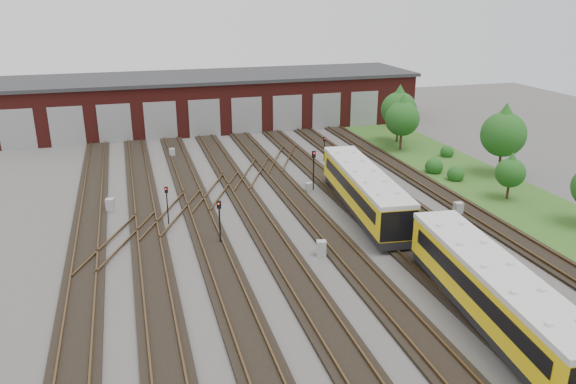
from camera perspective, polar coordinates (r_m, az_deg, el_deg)
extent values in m
plane|color=#474442|center=(35.78, 2.89, -6.87)|extent=(120.00, 120.00, 0.00)
cube|color=black|center=(34.26, -20.15, -9.26)|extent=(2.40, 70.00, 0.18)
cube|color=#503920|center=(34.26, -21.39, -9.11)|extent=(0.10, 70.00, 0.15)
cube|color=#503920|center=(34.12, -18.97, -8.92)|extent=(0.10, 70.00, 0.15)
cube|color=black|center=(34.11, -13.39, -8.66)|extent=(2.40, 70.00, 0.18)
cube|color=#503920|center=(34.02, -14.63, -8.53)|extent=(0.10, 70.00, 0.15)
cube|color=#503920|center=(34.05, -12.20, -8.30)|extent=(0.10, 70.00, 0.15)
cube|color=black|center=(34.42, -6.69, -7.95)|extent=(2.40, 70.00, 0.18)
cube|color=#503920|center=(34.26, -7.89, -7.84)|extent=(0.10, 70.00, 0.15)
cube|color=#503920|center=(34.45, -5.51, -7.57)|extent=(0.10, 70.00, 0.15)
cube|color=black|center=(35.19, -0.21, -7.16)|extent=(2.40, 70.00, 0.18)
cube|color=#503920|center=(34.95, -1.35, -7.06)|extent=(0.10, 70.00, 0.15)
cube|color=#503920|center=(35.30, 0.91, -6.77)|extent=(0.10, 70.00, 0.15)
cube|color=black|center=(36.39, 5.89, -6.32)|extent=(2.40, 70.00, 0.18)
cube|color=#503920|center=(36.07, 4.83, -6.24)|extent=(0.10, 70.00, 0.15)
cube|color=#503920|center=(36.58, 6.94, -5.94)|extent=(0.10, 70.00, 0.15)
cube|color=black|center=(37.97, 11.52, -5.49)|extent=(2.40, 70.00, 0.18)
cube|color=#503920|center=(37.59, 10.56, -5.41)|extent=(0.10, 70.00, 0.15)
cube|color=#503920|center=(38.22, 12.49, -5.12)|extent=(0.10, 70.00, 0.15)
cube|color=black|center=(39.89, 16.64, -4.68)|extent=(2.40, 70.00, 0.18)
cube|color=#503920|center=(39.46, 15.78, -4.60)|extent=(0.10, 70.00, 0.15)
cube|color=#503920|center=(40.21, 17.53, -4.32)|extent=(0.10, 70.00, 0.15)
cube|color=black|center=(42.11, 21.25, -3.92)|extent=(2.40, 70.00, 0.18)
cube|color=#503920|center=(41.63, 20.49, -3.84)|extent=(0.10, 70.00, 0.15)
cube|color=#503920|center=(42.47, 22.05, -3.59)|extent=(0.10, 70.00, 0.15)
cube|color=#503920|center=(43.23, -11.61, -2.09)|extent=(5.40, 9.62, 0.15)
cube|color=#503920|center=(47.37, -7.25, 0.10)|extent=(5.40, 9.62, 0.15)
cube|color=#503920|center=(51.80, -3.62, 1.93)|extent=(5.40, 9.62, 0.15)
cube|color=#503920|center=(39.47, -16.87, -4.71)|extent=(5.40, 9.62, 0.15)
cube|color=#503920|center=(56.45, -0.56, 3.46)|extent=(5.40, 9.62, 0.15)
cube|color=#531714|center=(72.18, -7.61, 9.09)|extent=(50.00, 12.00, 6.00)
cube|color=#2D2D2F|center=(71.69, -7.73, 11.56)|extent=(51.00, 12.50, 0.40)
cube|color=gray|center=(66.60, -25.83, 5.73)|extent=(3.60, 0.12, 4.40)
cube|color=gray|center=(65.94, -21.54, 6.19)|extent=(3.60, 0.12, 4.40)
cube|color=gray|center=(65.65, -17.19, 6.64)|extent=(3.60, 0.12, 4.40)
cube|color=gray|center=(65.74, -12.82, 7.04)|extent=(3.60, 0.12, 4.40)
cube|color=gray|center=(66.21, -8.47, 7.40)|extent=(3.60, 0.12, 4.40)
cube|color=gray|center=(67.05, -4.21, 7.71)|extent=(3.60, 0.12, 4.40)
cube|color=gray|center=(68.25, -0.06, 7.97)|extent=(3.60, 0.12, 4.40)
cube|color=gray|center=(69.78, 3.92, 8.19)|extent=(3.60, 0.12, 4.40)
cube|color=gray|center=(71.64, 7.72, 8.35)|extent=(3.60, 0.12, 4.40)
cube|color=#2B511B|center=(52.45, 19.16, 0.81)|extent=(8.00, 55.00, 0.05)
cube|color=black|center=(30.66, 19.90, -11.65)|extent=(3.80, 14.86, 0.59)
cube|color=#E7B60C|center=(30.00, 20.21, -9.39)|extent=(4.09, 14.89, 2.16)
cube|color=silver|center=(29.46, 20.49, -7.30)|extent=(4.19, 14.91, 0.29)
cube|color=black|center=(29.29, 18.04, -9.32)|extent=(1.43, 12.88, 0.83)
cube|color=black|center=(30.54, 22.39, -8.64)|extent=(1.43, 12.88, 0.83)
cube|color=black|center=(43.10, 7.64, -1.39)|extent=(3.80, 14.86, 0.59)
cube|color=#E7B60C|center=(42.64, 7.73, 0.33)|extent=(4.09, 14.89, 2.16)
cube|color=silver|center=(42.25, 7.80, 1.90)|extent=(4.19, 14.91, 0.29)
cube|color=black|center=(42.19, 6.07, 0.54)|extent=(1.43, 12.88, 0.83)
cube|color=black|center=(42.96, 9.38, 0.74)|extent=(1.43, 12.88, 0.83)
cylinder|color=black|center=(41.47, -12.13, -1.66)|extent=(0.09, 0.09, 2.42)
cube|color=black|center=(40.99, -12.27, 0.21)|extent=(0.25, 0.20, 0.44)
sphere|color=red|center=(40.87, -12.27, 0.29)|extent=(0.11, 0.11, 0.11)
cylinder|color=black|center=(37.55, -6.93, -3.51)|extent=(0.11, 0.11, 2.58)
cube|color=black|center=(36.98, -7.03, -1.30)|extent=(0.31, 0.25, 0.53)
sphere|color=red|center=(36.84, -7.01, -1.20)|extent=(0.13, 0.13, 0.13)
cylinder|color=black|center=(47.67, 2.60, 1.86)|extent=(0.11, 0.11, 2.87)
cube|color=black|center=(47.18, 2.64, 3.85)|extent=(0.29, 0.17, 0.57)
sphere|color=red|center=(47.04, 2.68, 3.95)|extent=(0.14, 0.14, 0.14)
cylinder|color=black|center=(56.21, 3.69, 4.16)|extent=(0.09, 0.09, 2.04)
cube|color=black|center=(55.89, 3.72, 5.38)|extent=(0.22, 0.13, 0.43)
sphere|color=red|center=(55.79, 3.75, 5.44)|extent=(0.10, 0.10, 0.10)
cube|color=#9D9FA2|center=(45.21, -17.60, -1.29)|extent=(0.72, 0.64, 1.06)
cube|color=#9D9FA2|center=(58.81, -11.69, 3.91)|extent=(0.58, 0.50, 0.91)
cube|color=#9D9FA2|center=(36.11, 3.41, -5.72)|extent=(0.72, 0.65, 1.02)
cube|color=#9D9FA2|center=(47.29, 2.13, 0.44)|extent=(0.57, 0.50, 0.87)
cube|color=#9D9FA2|center=(44.28, 16.90, -1.66)|extent=(0.63, 0.53, 1.05)
cylinder|color=#372318|center=(64.54, 11.04, 5.85)|extent=(0.24, 0.24, 2.02)
sphere|color=#194714|center=(63.97, 11.20, 8.20)|extent=(3.93, 3.93, 3.93)
cone|color=#194714|center=(63.72, 11.28, 9.43)|extent=(3.37, 3.37, 2.81)
cylinder|color=#372318|center=(61.30, 11.37, 5.04)|extent=(0.26, 0.26, 1.87)
sphere|color=#194714|center=(60.74, 11.53, 7.31)|extent=(3.64, 3.64, 3.64)
cone|color=#194714|center=(60.49, 11.61, 8.51)|extent=(3.12, 3.12, 2.60)
cylinder|color=#372318|center=(55.34, 20.69, 2.69)|extent=(0.24, 0.24, 2.09)
sphere|color=#194714|center=(54.66, 21.04, 5.48)|extent=(4.06, 4.06, 4.06)
cone|color=#194714|center=(54.36, 21.22, 6.96)|extent=(3.48, 3.48, 2.90)
cylinder|color=#372318|center=(49.09, 21.42, 0.01)|extent=(0.21, 0.21, 1.23)
sphere|color=#194714|center=(48.61, 21.65, 1.83)|extent=(2.39, 2.39, 2.39)
cone|color=#194714|center=(48.37, 21.78, 2.79)|extent=(2.05, 2.05, 1.71)
sphere|color=#194714|center=(52.49, 16.69, 1.94)|extent=(1.52, 1.52, 1.52)
sphere|color=#194714|center=(54.15, 14.64, 2.75)|extent=(1.68, 1.68, 1.68)
sphere|color=#194714|center=(60.00, 15.87, 4.11)|extent=(1.37, 1.37, 1.37)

